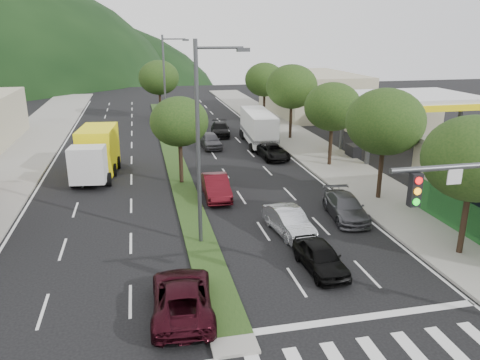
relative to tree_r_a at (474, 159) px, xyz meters
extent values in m
plane|color=black|center=(-12.00, -4.00, -4.82)|extent=(160.00, 160.00, 0.00)
cube|color=gray|center=(0.50, 21.00, -4.75)|extent=(5.00, 90.00, 0.15)
cube|color=gray|center=(-25.00, 21.00, -4.75)|extent=(6.00, 90.00, 0.15)
cube|color=#1A3513|center=(-12.00, 24.00, -4.76)|extent=(1.60, 56.00, 0.12)
cylinder|color=#47494C|center=(-4.40, -5.50, 1.48)|extent=(6.00, 0.18, 0.18)
cube|color=black|center=(-6.60, -5.65, 0.88)|extent=(0.35, 0.25, 1.05)
cube|color=silver|center=(7.00, 18.00, 0.18)|extent=(12.00, 8.00, 0.50)
cube|color=yellow|center=(7.00, 18.00, -0.17)|extent=(12.20, 8.20, 0.50)
cylinder|color=#47494C|center=(3.00, 15.50, -2.52)|extent=(0.36, 0.36, 4.60)
cylinder|color=#47494C|center=(11.00, 15.50, -2.52)|extent=(0.36, 0.36, 4.60)
cylinder|color=#47494C|center=(3.00, 20.50, -2.52)|extent=(0.36, 0.36, 4.60)
cylinder|color=#47494C|center=(11.00, 20.50, -2.52)|extent=(0.36, 0.36, 4.60)
cube|color=black|center=(3.00, 18.00, -4.27)|extent=(0.80, 1.60, 1.10)
cube|color=black|center=(11.00, 18.00, -4.27)|extent=(0.80, 1.60, 1.10)
cube|color=#B2AA8E|center=(7.50, 40.00, -2.22)|extent=(10.00, 16.00, 5.20)
cylinder|color=black|center=(0.00, 0.00, -2.85)|extent=(0.28, 0.28, 3.64)
ellipsoid|color=#193311|center=(0.00, 0.00, 0.01)|extent=(4.60, 4.60, 3.91)
cylinder|color=black|center=(0.00, 8.00, -2.77)|extent=(0.28, 0.28, 3.81)
ellipsoid|color=#193311|center=(0.00, 8.00, 0.23)|extent=(4.80, 4.80, 4.08)
cylinder|color=black|center=(0.00, 16.00, -2.88)|extent=(0.28, 0.28, 3.58)
ellipsoid|color=#193311|center=(0.00, 16.00, -0.06)|extent=(4.40, 4.40, 3.74)
cylinder|color=black|center=(0.00, 26.00, -2.71)|extent=(0.28, 0.28, 3.92)
ellipsoid|color=#193311|center=(0.00, 26.00, 0.37)|extent=(5.00, 5.00, 4.25)
cylinder|color=black|center=(0.00, 36.00, -2.82)|extent=(0.28, 0.28, 3.70)
ellipsoid|color=#193311|center=(0.00, 36.00, 0.08)|extent=(4.60, 4.60, 3.91)
cylinder|color=black|center=(-12.00, 14.00, -3.02)|extent=(0.28, 0.28, 3.36)
ellipsoid|color=#193311|center=(-12.00, 14.00, -0.38)|extent=(4.00, 4.00, 3.40)
cylinder|color=black|center=(-12.00, 40.00, -2.80)|extent=(0.28, 0.28, 3.81)
ellipsoid|color=#193311|center=(-12.00, 40.00, 0.20)|extent=(4.80, 4.80, 4.08)
cylinder|color=#47494C|center=(-12.00, 4.00, 0.18)|extent=(0.20, 0.20, 10.00)
cylinder|color=#47494C|center=(-10.90, 4.00, 4.78)|extent=(2.20, 0.12, 0.12)
cube|color=#47494C|center=(-9.80, 4.00, 4.68)|extent=(0.60, 0.25, 0.18)
cylinder|color=#47494C|center=(-12.00, 29.00, 0.18)|extent=(0.20, 0.20, 10.00)
cylinder|color=#47494C|center=(-10.90, 29.00, 4.78)|extent=(2.20, 0.12, 0.12)
cube|color=#47494C|center=(-9.80, 29.00, 4.68)|extent=(0.60, 0.25, 0.18)
imported|color=#B4B7BD|center=(-7.25, 4.17, -4.14)|extent=(1.94, 4.29, 1.37)
imported|color=black|center=(-13.52, -2.00, -4.14)|extent=(2.59, 5.05, 1.36)
imported|color=black|center=(-7.12, 0.03, -4.17)|extent=(1.71, 3.88, 1.30)
imported|color=#46464B|center=(-3.37, 5.58, -4.16)|extent=(2.36, 4.72, 1.32)
imported|color=#470B12|center=(-10.09, 10.58, -4.09)|extent=(1.71, 4.50, 1.46)
imported|color=black|center=(-3.78, 19.17, -4.21)|extent=(2.20, 4.44, 1.21)
imported|color=#47464B|center=(-8.36, 24.17, -4.12)|extent=(1.92, 4.21, 1.40)
imported|color=black|center=(-6.54, 29.17, -4.16)|extent=(2.46, 4.76, 1.32)
cube|color=silver|center=(-18.25, 14.22, -3.12)|extent=(2.50, 1.95, 2.45)
cube|color=#FCEB0D|center=(-17.81, 18.14, -3.01)|extent=(2.93, 4.72, 3.30)
cube|color=black|center=(-17.90, 17.29, -4.34)|extent=(2.81, 6.38, 0.32)
cylinder|color=black|center=(-16.98, 14.53, -4.34)|extent=(0.42, 0.99, 0.96)
cylinder|color=black|center=(-19.41, 14.80, -4.34)|extent=(0.42, 0.99, 0.96)
cylinder|color=black|center=(-16.72, 16.84, -4.34)|extent=(0.42, 0.99, 0.96)
cylinder|color=black|center=(-19.16, 17.11, -4.34)|extent=(0.42, 0.99, 0.96)
cylinder|color=black|center=(-16.49, 18.93, -4.34)|extent=(0.42, 0.99, 0.96)
cylinder|color=black|center=(-18.92, 19.21, -4.34)|extent=(0.42, 0.99, 0.96)
cube|color=white|center=(-3.67, 24.57, -3.08)|extent=(2.79, 8.18, 2.68)
cube|color=#5D5E62|center=(-3.67, 24.57, -3.75)|extent=(2.85, 8.19, 0.31)
cylinder|color=black|center=(-4.56, 27.86, -4.42)|extent=(0.37, 0.82, 0.80)
cylinder|color=black|center=(-2.33, 27.71, -4.42)|extent=(0.37, 0.82, 0.80)
cylinder|color=black|center=(-4.62, 26.90, -4.42)|extent=(0.37, 0.82, 0.80)
cylinder|color=black|center=(-2.39, 26.74, -4.42)|extent=(0.37, 0.82, 0.80)
cylinder|color=black|center=(-4.98, 21.76, -4.42)|extent=(0.37, 0.82, 0.80)
cylinder|color=black|center=(-2.75, 21.61, -4.42)|extent=(0.37, 0.82, 0.80)
camera|label=1|loc=(-14.70, -17.68, 5.50)|focal=35.00mm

